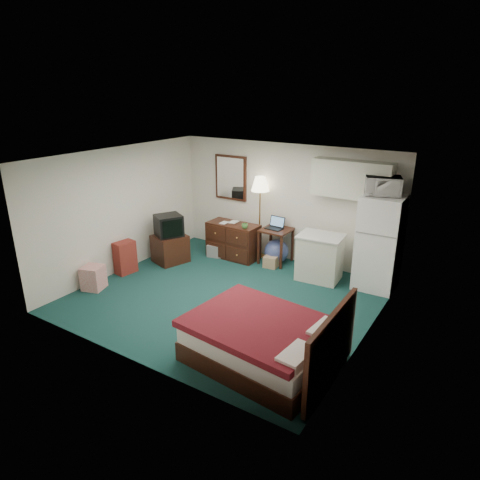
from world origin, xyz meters
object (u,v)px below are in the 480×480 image
Objects in this scene: dresser at (233,240)px; fridge at (379,243)px; bed at (262,342)px; suitcase at (125,257)px; tv_stand at (170,249)px; desk at (276,246)px; kitchen_counter at (320,258)px; floor_lamp at (260,218)px.

fridge is at bearing 4.42° from dresser.
bed is 2.83× the size of suitcase.
dresser is 0.61× the size of bed.
bed is 4.00m from tv_stand.
dresser is 1.72× the size of suitcase.
desk is 3.56m from bed.
desk is at bearing 49.19° from tv_stand.
fridge reaches higher than tv_stand.
suitcase is at bearing -137.54° from desk.
suitcase is (-3.42, -1.83, -0.11)m from kitchen_counter.
kitchen_counter reaches higher than dresser.
floor_lamp is 2.63m from fridge.
tv_stand is (-4.08, -1.13, -0.59)m from fridge.
floor_lamp reaches higher than bed.
tv_stand is at bearing -138.40° from floor_lamp.
dresser is 3.85m from bed.
desk is at bearing 50.03° from suitcase.
tv_stand is (-1.94, -1.18, -0.08)m from desk.
fridge is 2.66× the size of suitcase.
floor_lamp is 2.70× the size of suitcase.
desk reaches higher than bed.
dresser is 0.96m from desk.
desk is 3.13m from suitcase.
floor_lamp is 2.05× the size of kitchen_counter.
tv_stand is (-3.05, -0.89, -0.14)m from kitchen_counter.
fridge is at bearing 33.30° from tv_stand.
suitcase is at bearing -157.03° from fridge.
fridge reaches higher than desk.
fridge is at bearing 8.80° from kitchen_counter.
desk is at bearing 15.29° from dresser.
bed is at bearing -59.50° from floor_lamp.
kitchen_counter is 0.47× the size of bed.
kitchen_counter is at bearing -168.82° from fridge.
kitchen_counter is (1.12, -0.29, 0.06)m from desk.
fridge is at bearing 84.21° from bed.
dresser is at bearing 174.23° from kitchen_counter.
floor_lamp is 2.79× the size of tv_stand.
floor_lamp is at bearing 59.44° from tv_stand.
dresser is at bearing 134.91° from bed.
kitchen_counter reaches higher than suitcase.
desk is 2.27m from tv_stand.
floor_lamp is at bearing 38.98° from dresser.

